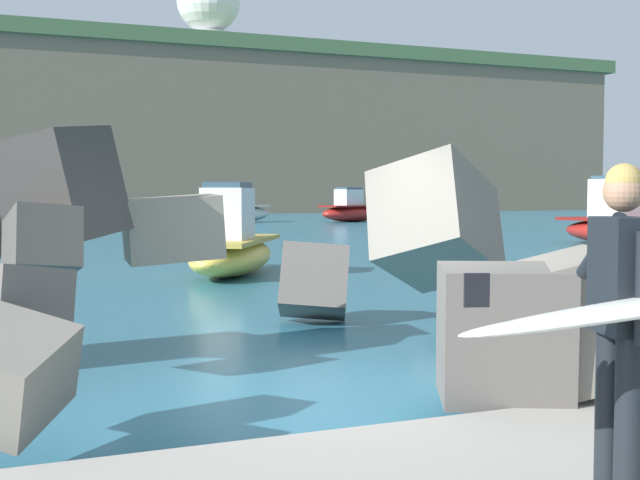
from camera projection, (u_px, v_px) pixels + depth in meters
ground_plane at (347, 394)px, 7.84m from camera, size 400.00×400.00×0.00m
breakwater_jetty at (168, 257)px, 8.78m from camera, size 30.40×6.85×2.74m
surfer_with_board at (637, 310)px, 4.25m from camera, size 2.10×1.44×1.78m
boat_near_left at (352, 210)px, 51.98m from camera, size 5.11×3.31×2.09m
boat_mid_centre at (231, 247)px, 18.74m from camera, size 3.52×4.47×2.06m
boat_mid_right at (624, 224)px, 28.97m from camera, size 2.18×5.58×2.41m
boat_far_left at (234, 210)px, 50.49m from camera, size 4.46×2.03×2.31m
headland_bluff at (37, 132)px, 79.25m from camera, size 107.47×33.32×14.83m
radar_dome at (209, 12)px, 87.92m from camera, size 6.57×6.57×10.05m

